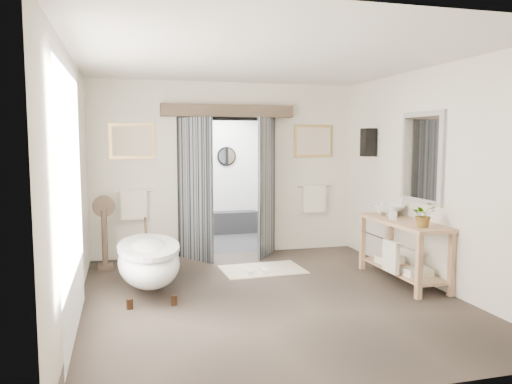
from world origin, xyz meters
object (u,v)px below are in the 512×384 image
at_px(clawfoot_tub, 149,260).
at_px(basin, 389,210).
at_px(rug, 262,269).
at_px(vanity, 402,245).

bearing_deg(clawfoot_tub, basin, 0.43).
height_order(clawfoot_tub, rug, clawfoot_tub).
bearing_deg(vanity, rug, 147.01).
height_order(vanity, rug, vanity).
xyz_separation_m(rug, basin, (1.72, -0.64, 0.92)).
relative_size(rug, basin, 2.60).
height_order(vanity, basin, basin).
bearing_deg(rug, clawfoot_tub, -158.58).
bearing_deg(clawfoot_tub, rug, 21.42).
relative_size(vanity, basin, 3.47).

